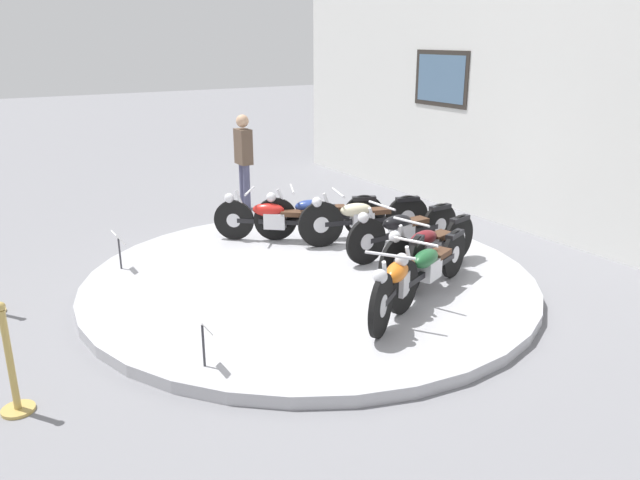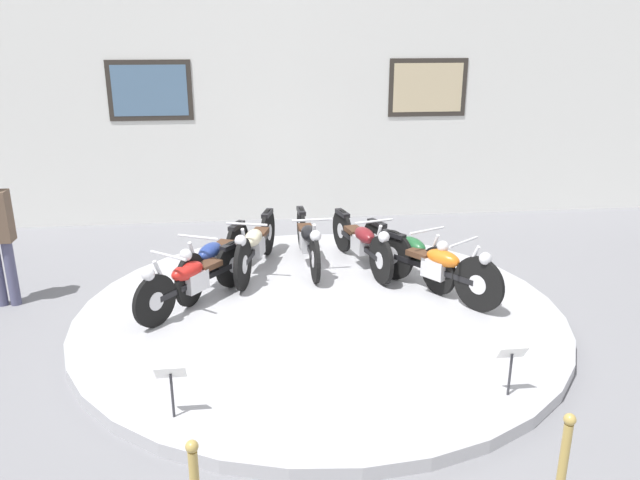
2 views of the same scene
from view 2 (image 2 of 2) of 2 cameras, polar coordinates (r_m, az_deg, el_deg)
name	(u,v)px [view 2 (image 2 of 2)]	position (r m, az deg, el deg)	size (l,w,h in m)	color
ground_plane	(320,319)	(7.59, 0.00, -7.24)	(60.00, 60.00, 0.00)	slate
display_platform	(320,314)	(7.56, 0.00, -6.79)	(5.76, 5.76, 0.13)	#ADADB2
back_wall	(292,101)	(11.18, -2.59, 12.59)	(14.00, 0.22, 4.25)	silver
motorcycle_red	(194,277)	(7.62, -11.48, -3.35)	(1.27, 1.56, 0.78)	black
motorcycle_blue	(214,257)	(8.17, -9.68, -1.57)	(0.87, 1.85, 0.80)	black
motorcycle_cream	(255,244)	(8.57, -5.93, -0.34)	(0.68, 1.97, 0.82)	black
motorcycle_black	(308,239)	(8.76, -1.10, 0.09)	(0.54, 1.99, 0.80)	black
motorcycle_maroon	(362,241)	(8.71, 3.82, -0.08)	(0.63, 1.95, 0.80)	black
motorcycle_green	(408,251)	(8.41, 8.00, -0.99)	(0.84, 1.83, 0.78)	black
motorcycle_orange	(436,265)	(7.91, 10.55, -2.25)	(1.22, 1.68, 0.81)	black
info_placard_front_left	(171,380)	(5.57, -13.47, -12.31)	(0.26, 0.11, 0.51)	#333338
info_placard_front_centre	(512,359)	(5.98, 17.12, -10.38)	(0.26, 0.11, 0.51)	#333338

